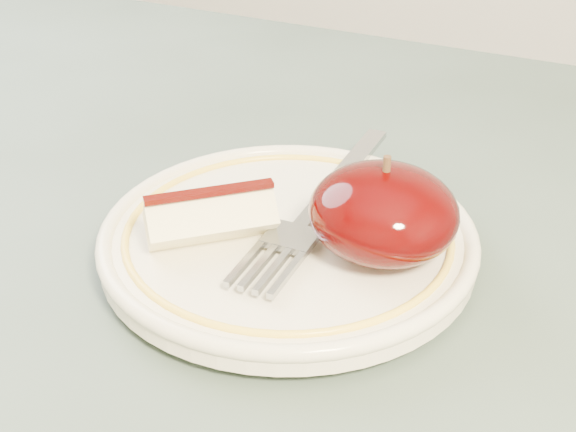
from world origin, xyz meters
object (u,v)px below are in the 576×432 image
at_px(table, 76,395).
at_px(fork, 319,204).
at_px(plate, 288,238).
at_px(apple_half, 383,213).

height_order(table, fork, fork).
bearing_deg(table, plate, 32.65).
relative_size(table, plate, 4.34).
distance_m(plate, apple_half, 0.06).
relative_size(table, apple_half, 11.60).
bearing_deg(table, fork, 40.10).
xyz_separation_m(plate, fork, (0.01, 0.03, 0.01)).
xyz_separation_m(plate, apple_half, (0.05, 0.00, 0.03)).
bearing_deg(fork, plate, 164.95).
height_order(table, plate, plate).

